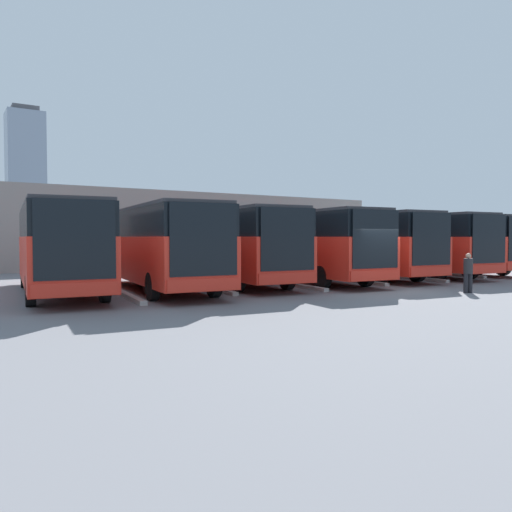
{
  "coord_description": "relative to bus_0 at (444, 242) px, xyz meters",
  "views": [
    {
      "loc": [
        14.89,
        14.34,
        2.16
      ],
      "look_at": [
        2.65,
        -5.26,
        1.3
      ],
      "focal_mm": 35.0,
      "sensor_mm": 36.0,
      "label": 1
    }
  ],
  "objects": [
    {
      "name": "bus_1",
      "position": [
        3.74,
        0.52,
        0.0
      ],
      "size": [
        3.56,
        10.77,
        3.38
      ],
      "rotation": [
        0.0,
        0.0,
        -0.1
      ],
      "color": "red",
      "rests_on": "ground_plane"
    },
    {
      "name": "station_building",
      "position": [
        11.21,
        -18.54,
        0.91
      ],
      "size": [
        34.43,
        13.08,
        5.52
      ],
      "color": "gray",
      "rests_on": "ground_plane"
    },
    {
      "name": "curb_divider_0",
      "position": [
        1.87,
        1.56,
        -1.81
      ],
      "size": [
        0.75,
        5.28,
        0.15
      ],
      "primitive_type": "cube",
      "rotation": [
        0.0,
        0.0,
        -0.1
      ],
      "color": "#B2B2AD",
      "rests_on": "ground_plane"
    },
    {
      "name": "bus_5",
      "position": [
        18.69,
        0.55,
        0.0
      ],
      "size": [
        3.56,
        10.77,
        3.38
      ],
      "rotation": [
        0.0,
        0.0,
        -0.1
      ],
      "color": "red",
      "rests_on": "ground_plane"
    },
    {
      "name": "bus_6",
      "position": [
        22.43,
        -0.12,
        0.0
      ],
      "size": [
        3.56,
        10.77,
        3.38
      ],
      "rotation": [
        0.0,
        0.0,
        -0.1
      ],
      "color": "red",
      "rests_on": "ground_plane"
    },
    {
      "name": "bus_0",
      "position": [
        0.0,
        0.0,
        0.0
      ],
      "size": [
        3.56,
        10.77,
        3.38
      ],
      "rotation": [
        0.0,
        0.0,
        -0.1
      ],
      "color": "red",
      "rests_on": "ground_plane"
    },
    {
      "name": "bus_3",
      "position": [
        11.21,
        0.54,
        0.0
      ],
      "size": [
        3.56,
        10.77,
        3.38
      ],
      "rotation": [
        0.0,
        0.0,
        -0.1
      ],
      "color": "red",
      "rests_on": "ground_plane"
    },
    {
      "name": "bus_4",
      "position": [
        14.95,
        -0.15,
        0.0
      ],
      "size": [
        3.56,
        10.77,
        3.38
      ],
      "rotation": [
        0.0,
        0.0,
        -0.1
      ],
      "color": "red",
      "rests_on": "ground_plane"
    },
    {
      "name": "pedestrian",
      "position": [
        8.85,
        7.87,
        -1.04
      ],
      "size": [
        0.44,
        0.44,
        1.55
      ],
      "rotation": [
        0.0,
        0.0,
        5.94
      ],
      "color": "black",
      "rests_on": "ground_plane"
    },
    {
      "name": "curb_divider_4",
      "position": [
        16.82,
        1.41,
        -1.81
      ],
      "size": [
        0.75,
        5.28,
        0.15
      ],
      "primitive_type": "cube",
      "rotation": [
        0.0,
        0.0,
        -0.1
      ],
      "color": "#B2B2AD",
      "rests_on": "ground_plane"
    },
    {
      "name": "bus_2",
      "position": [
        7.48,
        0.22,
        0.0
      ],
      "size": [
        3.56,
        10.77,
        3.38
      ],
      "rotation": [
        0.0,
        0.0,
        -0.1
      ],
      "color": "red",
      "rests_on": "ground_plane"
    },
    {
      "name": "ground_plane",
      "position": [
        11.21,
        5.57,
        -1.88
      ],
      "size": [
        600.0,
        600.0,
        0.0
      ],
      "primitive_type": "plane",
      "color": "slate"
    },
    {
      "name": "curb_divider_2",
      "position": [
        9.34,
        1.78,
        -1.81
      ],
      "size": [
        0.75,
        5.28,
        0.15
      ],
      "primitive_type": "cube",
      "rotation": [
        0.0,
        0.0,
        -0.1
      ],
      "color": "#B2B2AD",
      "rests_on": "ground_plane"
    },
    {
      "name": "curb_divider_3",
      "position": [
        13.08,
        2.1,
        -1.81
      ],
      "size": [
        0.75,
        5.28,
        0.15
      ],
      "primitive_type": "cube",
      "rotation": [
        0.0,
        0.0,
        -0.1
      ],
      "color": "#B2B2AD",
      "rests_on": "ground_plane"
    },
    {
      "name": "curb_divider_5",
      "position": [
        20.55,
        2.11,
        -1.81
      ],
      "size": [
        0.75,
        5.28,
        0.15
      ],
      "primitive_type": "cube",
      "rotation": [
        0.0,
        0.0,
        -0.1
      ],
      "color": "#B2B2AD",
      "rests_on": "ground_plane"
    },
    {
      "name": "office_tower",
      "position": [
        -4.0,
        -216.25,
        26.62
      ],
      "size": [
        15.0,
        15.0,
        58.2
      ],
      "color": "#7F8EA3",
      "rests_on": "ground_plane"
    },
    {
      "name": "curb_divider_1",
      "position": [
        5.6,
        2.08,
        -1.81
      ],
      "size": [
        0.75,
        5.28,
        0.15
      ],
      "primitive_type": "cube",
      "rotation": [
        0.0,
        0.0,
        -0.1
      ],
      "color": "#B2B2AD",
      "rests_on": "ground_plane"
    }
  ]
}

